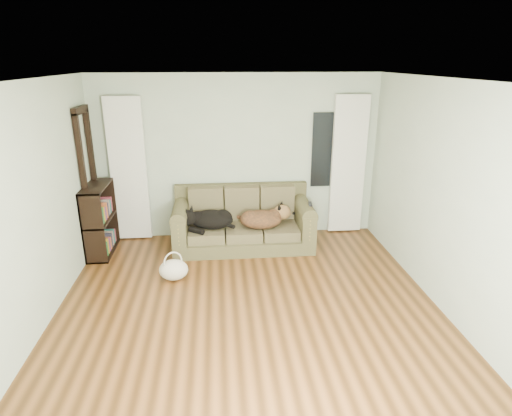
{
  "coord_description": "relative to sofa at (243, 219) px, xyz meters",
  "views": [
    {
      "loc": [
        -0.32,
        -4.2,
        2.8
      ],
      "look_at": [
        0.22,
        1.6,
        0.75
      ],
      "focal_mm": 30.0,
      "sensor_mm": 36.0,
      "label": 1
    }
  ],
  "objects": [
    {
      "name": "door_casing",
      "position": [
        -2.25,
        0.07,
        0.6
      ],
      "size": [
        0.07,
        0.6,
        2.1
      ],
      "primitive_type": "cube",
      "color": "black",
      "rests_on": "ground"
    },
    {
      "name": "wall_left",
      "position": [
        -2.3,
        -1.97,
        0.85
      ],
      "size": [
        0.04,
        5.0,
        2.6
      ],
      "primitive_type": "cube",
      "color": "#AFC0A6",
      "rests_on": "ground"
    },
    {
      "name": "ceiling",
      "position": [
        -0.05,
        -1.97,
        2.15
      ],
      "size": [
        5.0,
        5.0,
        0.0
      ],
      "primitive_type": "plane",
      "color": "white",
      "rests_on": "ground"
    },
    {
      "name": "dog_black_lab",
      "position": [
        -0.52,
        -0.07,
        0.03
      ],
      "size": [
        0.74,
        0.58,
        0.28
      ],
      "primitive_type": "ellipsoid",
      "rotation": [
        0.0,
        0.0,
        -0.19
      ],
      "color": "black",
      "rests_on": "sofa"
    },
    {
      "name": "window_pane",
      "position": [
        1.4,
        0.5,
        0.95
      ],
      "size": [
        0.5,
        0.03,
        1.2
      ],
      "primitive_type": "cube",
      "color": "black",
      "rests_on": "wall_back"
    },
    {
      "name": "dog_shepherd",
      "position": [
        0.3,
        -0.11,
        0.04
      ],
      "size": [
        0.71,
        0.53,
        0.29
      ],
      "primitive_type": "ellipsoid",
      "rotation": [
        0.0,
        0.0,
        3.05
      ],
      "color": "black",
      "rests_on": "sofa"
    },
    {
      "name": "wall_back",
      "position": [
        -0.05,
        0.53,
        0.85
      ],
      "size": [
        4.5,
        0.04,
        2.6
      ],
      "primitive_type": "cube",
      "color": "#AFC0A6",
      "rests_on": "ground"
    },
    {
      "name": "tv_remote",
      "position": [
        1.0,
        -0.2,
        0.28
      ],
      "size": [
        0.07,
        0.18,
        0.02
      ],
      "primitive_type": "cube",
      "rotation": [
        0.0,
        0.0,
        -0.11
      ],
      "color": "black",
      "rests_on": "sofa"
    },
    {
      "name": "sofa",
      "position": [
        0.0,
        0.0,
        0.0
      ],
      "size": [
        2.12,
        0.92,
        0.87
      ],
      "primitive_type": "cube",
      "color": "#4E4A30",
      "rests_on": "floor"
    },
    {
      "name": "curtain_left",
      "position": [
        -1.75,
        0.45,
        0.7
      ],
      "size": [
        0.55,
        0.08,
        2.25
      ],
      "primitive_type": "cube",
      "color": "white",
      "rests_on": "ground"
    },
    {
      "name": "floor",
      "position": [
        -0.05,
        -1.97,
        -0.45
      ],
      "size": [
        5.0,
        5.0,
        0.0
      ],
      "primitive_type": "plane",
      "color": "#3E250E",
      "rests_on": "ground"
    },
    {
      "name": "tote_bag",
      "position": [
        -0.99,
        -1.01,
        -0.29
      ],
      "size": [
        0.43,
        0.36,
        0.28
      ],
      "primitive_type": "ellipsoid",
      "rotation": [
        0.0,
        0.0,
        0.19
      ],
      "color": "beige",
      "rests_on": "floor"
    },
    {
      "name": "curtain_right",
      "position": [
        1.75,
        0.45,
        0.7
      ],
      "size": [
        0.55,
        0.08,
        2.25
      ],
      "primitive_type": "cube",
      "color": "white",
      "rests_on": "ground"
    },
    {
      "name": "bookshelf",
      "position": [
        -2.14,
        -0.04,
        0.05
      ],
      "size": [
        0.33,
        0.85,
        1.06
      ],
      "primitive_type": "cube",
      "rotation": [
        0.0,
        0.0,
        -0.02
      ],
      "color": "black",
      "rests_on": "floor"
    },
    {
      "name": "wall_right",
      "position": [
        2.2,
        -1.97,
        0.85
      ],
      "size": [
        0.04,
        5.0,
        2.6
      ],
      "primitive_type": "cube",
      "color": "#AFC0A6",
      "rests_on": "ground"
    }
  ]
}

